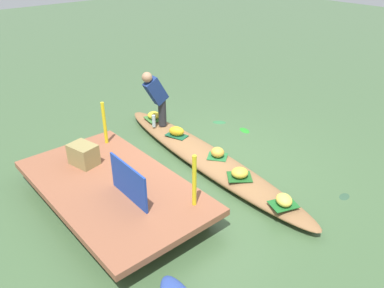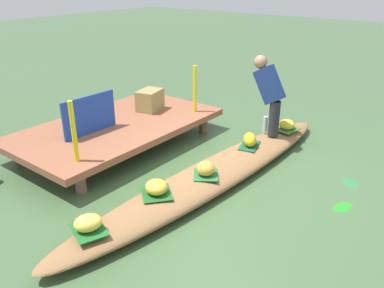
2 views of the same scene
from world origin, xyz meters
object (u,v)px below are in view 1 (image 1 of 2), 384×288
object	(u,v)px
banana_bunch_2	(177,131)
banana_bunch_4	(218,152)
banana_bunch_3	(240,173)
market_banner	(129,182)
banana_bunch_0	(154,115)
vendor_person	(156,95)
banana_bunch_1	(284,200)
water_bottle	(154,121)
vendor_boat	(205,157)
produce_crate	(83,154)

from	to	relation	value
banana_bunch_2	banana_bunch_4	world-z (taller)	banana_bunch_2
banana_bunch_3	market_banner	xyz separation A→B (m)	(0.50, 1.75, 0.34)
banana_bunch_3	banana_bunch_4	bearing A→B (deg)	-14.62
banana_bunch_0	vendor_person	world-z (taller)	vendor_person
banana_bunch_3	market_banner	world-z (taller)	market_banner
banana_bunch_1	water_bottle	size ratio (longest dim) A/B	1.10
vendor_boat	banana_bunch_0	bearing A→B (deg)	-0.74
market_banner	banana_bunch_4	bearing A→B (deg)	-82.64
banana_bunch_1	vendor_person	bearing A→B (deg)	-2.89
banana_bunch_0	banana_bunch_3	distance (m)	2.76
banana_bunch_2	market_banner	distance (m)	2.33
banana_bunch_0	water_bottle	distance (m)	0.38
banana_bunch_3	water_bottle	xyz separation A→B (m)	(2.43, -0.06, 0.04)
banana_bunch_0	water_bottle	xyz separation A→B (m)	(-0.31, 0.22, 0.04)
vendor_person	water_bottle	bearing A→B (deg)	42.48
vendor_boat	produce_crate	size ratio (longest dim) A/B	11.47
vendor_boat	banana_bunch_2	distance (m)	0.87
vendor_boat	market_banner	world-z (taller)	market_banner
market_banner	produce_crate	distance (m)	1.29
banana_bunch_3	banana_bunch_2	bearing A→B (deg)	-4.81
banana_bunch_2	produce_crate	distance (m)	1.96
banana_bunch_0	produce_crate	size ratio (longest dim) A/B	0.61
banana_bunch_2	water_bottle	world-z (taller)	water_bottle
vendor_boat	banana_bunch_1	bearing A→B (deg)	178.24
banana_bunch_1	banana_bunch_3	bearing A→B (deg)	-3.26
banana_bunch_0	produce_crate	world-z (taller)	produce_crate
banana_bunch_4	vendor_person	xyz separation A→B (m)	(1.67, 0.07, 0.59)
banana_bunch_2	vendor_boat	bearing A→B (deg)	178.97
banana_bunch_3	vendor_person	distance (m)	2.45
banana_bunch_4	market_banner	xyz separation A→B (m)	(-0.20, 1.93, 0.33)
banana_bunch_1	market_banner	world-z (taller)	market_banner
vendor_boat	produce_crate	world-z (taller)	produce_crate
banana_bunch_1	banana_bunch_4	bearing A→B (deg)	-8.27
banana_bunch_0	banana_bunch_1	distance (m)	3.67
banana_bunch_0	banana_bunch_2	world-z (taller)	banana_bunch_2
banana_bunch_3	banana_bunch_0	bearing A→B (deg)	-5.91
banana_bunch_3	vendor_person	world-z (taller)	vendor_person
banana_bunch_1	market_banner	size ratio (longest dim) A/B	0.31
banana_bunch_1	produce_crate	bearing A→B (deg)	32.81
vendor_boat	banana_bunch_4	distance (m)	0.34
vendor_boat	water_bottle	world-z (taller)	water_bottle
vendor_boat	produce_crate	xyz separation A→B (m)	(0.82, 1.93, 0.43)
vendor_person	banana_bunch_4	bearing A→B (deg)	-177.67
banana_bunch_1	banana_bunch_4	distance (m)	1.63
vendor_boat	banana_bunch_4	world-z (taller)	banana_bunch_4
banana_bunch_4	market_banner	bearing A→B (deg)	95.93
vendor_boat	water_bottle	size ratio (longest dim) A/B	20.25
banana_bunch_3	banana_bunch_4	world-z (taller)	banana_bunch_4
banana_bunch_1	water_bottle	bearing A→B (deg)	-1.94
market_banner	vendor_person	bearing A→B (deg)	-43.37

